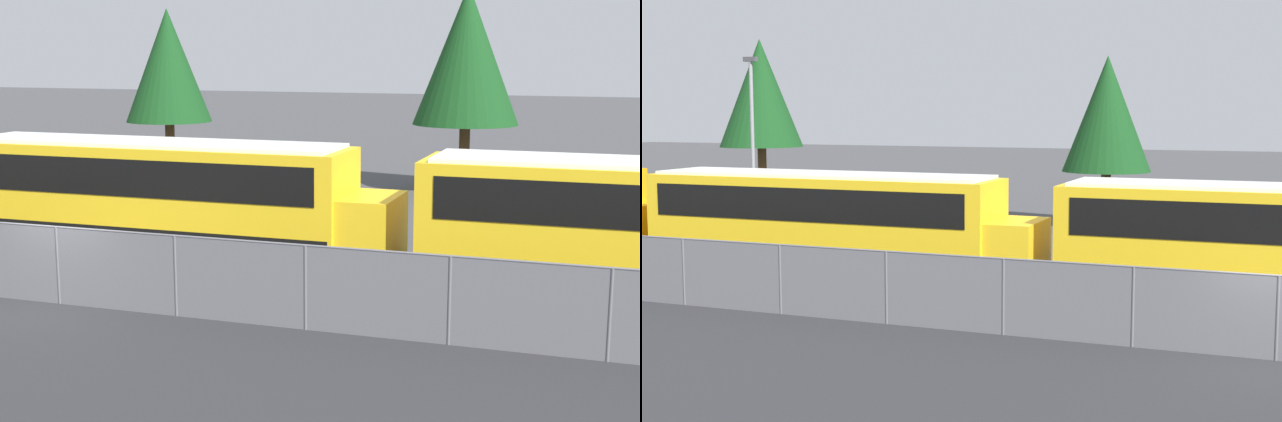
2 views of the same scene
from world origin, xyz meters
TOP-DOWN VIEW (x-y plane):
  - ground_plane at (0.00, 0.00)m, footprint 200.00×200.00m
  - fence at (0.00, -0.00)m, footprint 79.16×0.07m
  - school_bus_2 at (0.12, 4.77)m, footprint 12.83×2.59m
  - tree_2 at (6.06, 19.54)m, footprint 4.32×4.32m
  - tree_3 at (-7.83, 20.09)m, footprint 3.97×3.97m

SIDE VIEW (x-z plane):
  - ground_plane at x=0.00m, z-range 0.00..0.00m
  - fence at x=0.00m, z-range 0.02..1.87m
  - school_bus_2 at x=0.12m, z-range 0.30..3.65m
  - tree_3 at x=-7.83m, z-range 1.24..8.94m
  - tree_2 at x=6.06m, z-range 1.38..9.79m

